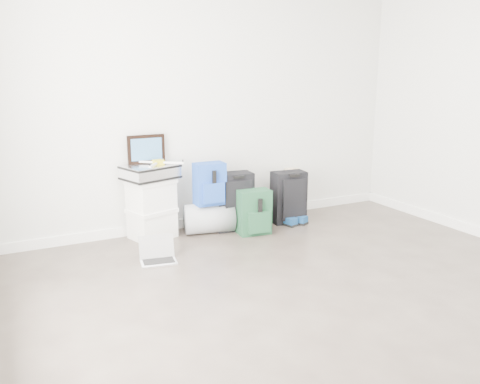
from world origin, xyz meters
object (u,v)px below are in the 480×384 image
laptop (158,255)px  large_suitcase (234,201)px  boxes_stack (152,208)px  duffel_bag (209,218)px  briefcase (150,172)px  carry_on (289,197)px

laptop → large_suitcase: bearing=37.0°
boxes_stack → laptop: bearing=-120.6°
duffel_bag → large_suitcase: large_suitcase is taller
large_suitcase → laptop: size_ratio=1.77×
briefcase → carry_on: (1.51, -0.18, -0.39)m
briefcase → duffel_bag: briefcase is taller
boxes_stack → laptop: boxes_stack is taller
duffel_bag → large_suitcase: bearing=9.2°
duffel_bag → carry_on: (0.93, -0.06, 0.13)m
boxes_stack → duffel_bag: size_ratio=1.20×
briefcase → large_suitcase: briefcase is taller
carry_on → duffel_bag: bearing=-178.2°
laptop → briefcase: bearing=86.0°
duffel_bag → laptop: (-0.73, -0.53, -0.10)m
boxes_stack → carry_on: size_ratio=1.06×
carry_on → large_suitcase: bearing=-178.6°
briefcase → carry_on: briefcase is taller
duffel_bag → carry_on: carry_on is taller
boxes_stack → briefcase: bearing=163.1°
briefcase → laptop: bearing=-120.9°
large_suitcase → duffel_bag: bearing=-176.8°
carry_on → laptop: size_ratio=1.66×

